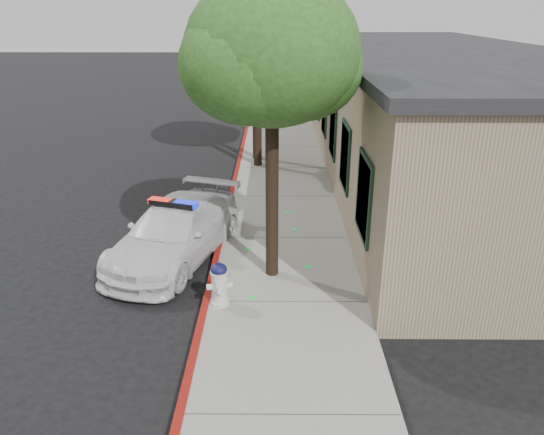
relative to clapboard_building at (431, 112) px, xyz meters
The scene contains 9 objects.
ground 11.42m from the clapboard_building, 126.62° to the right, with size 120.00×120.00×0.00m, color black.
sidewalk 8.13m from the clapboard_building, 130.31° to the right, with size 3.20×60.00×0.15m, color gray.
red_curb 9.18m from the clapboard_building, 137.85° to the right, with size 0.14×60.00×0.16m, color maroon.
clapboard_building is the anchor object (origin of this frame).
police_car 10.30m from the clapboard_building, 138.11° to the right, with size 3.09×4.84×1.43m.
fire_hydrant 11.19m from the clapboard_building, 124.89° to the right, with size 0.51×0.44×0.88m.
street_tree_near 9.82m from the clapboard_building, 124.19° to the right, with size 3.40×3.24×5.94m.
street_tree_mid 6.62m from the clapboard_building, behind, with size 3.68×3.45×6.59m.
street_tree_far 6.68m from the clapboard_building, 168.50° to the left, with size 3.53×3.34×6.31m.
Camera 1 is at (1.41, -8.67, 5.47)m, focal length 34.15 mm.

